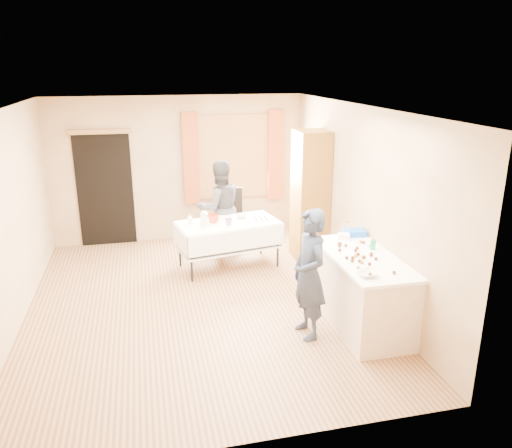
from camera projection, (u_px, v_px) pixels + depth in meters
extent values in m
cube|color=#9E7047|center=(200.00, 303.00, 6.82)|extent=(4.50, 5.50, 0.02)
cube|color=white|center=(192.00, 107.00, 6.02)|extent=(4.50, 5.50, 0.02)
cube|color=tan|center=(179.00, 169.00, 8.98)|extent=(4.50, 0.02, 2.60)
cube|color=tan|center=(237.00, 309.00, 3.86)|extent=(4.50, 0.02, 2.60)
cube|color=tan|center=(7.00, 223.00, 5.93)|extent=(0.02, 5.50, 2.60)
cube|color=tan|center=(359.00, 201.00, 6.91)|extent=(0.02, 5.50, 2.60)
cube|color=olive|center=(233.00, 157.00, 9.10)|extent=(1.32, 0.06, 1.52)
cube|color=white|center=(234.00, 157.00, 9.08)|extent=(1.20, 0.02, 1.40)
cube|color=#A95025|center=(191.00, 159.00, 8.88)|extent=(0.28, 0.06, 1.65)
cube|color=#A95025|center=(275.00, 155.00, 9.22)|extent=(0.28, 0.06, 1.65)
cube|color=black|center=(105.00, 190.00, 8.76)|extent=(0.95, 0.04, 2.00)
cube|color=olive|center=(100.00, 132.00, 8.42)|extent=(1.05, 0.06, 0.08)
cube|color=brown|center=(310.00, 196.00, 8.10)|extent=(0.50, 0.60, 2.12)
cube|color=beige|center=(362.00, 292.00, 6.14)|extent=(0.72, 1.59, 0.86)
cube|color=white|center=(364.00, 257.00, 6.00)|extent=(0.78, 1.65, 0.04)
cube|color=white|center=(228.00, 223.00, 7.82)|extent=(1.66, 1.04, 0.04)
cube|color=black|center=(232.00, 220.00, 8.92)|extent=(0.44, 0.44, 0.06)
cube|color=black|center=(231.00, 203.00, 9.02)|extent=(0.41, 0.07, 0.59)
imported|color=#1F283E|center=(309.00, 274.00, 5.78)|extent=(0.66, 0.51, 1.57)
imported|color=black|center=(220.00, 208.00, 8.39)|extent=(0.96, 0.84, 1.60)
cylinder|color=#099454|center=(373.00, 245.00, 6.18)|extent=(0.08, 0.08, 0.12)
imported|color=white|center=(367.00, 274.00, 5.41)|extent=(0.22, 0.22, 0.05)
cube|color=white|center=(344.00, 237.00, 6.54)|extent=(0.17, 0.14, 0.08)
cube|color=blue|center=(354.00, 233.00, 6.69)|extent=(0.33, 0.24, 0.08)
cylinder|color=silver|center=(204.00, 220.00, 7.52)|extent=(0.14, 0.14, 0.22)
imported|color=red|center=(213.00, 219.00, 7.76)|extent=(0.25, 0.25, 0.13)
imported|color=red|center=(229.00, 222.00, 7.65)|extent=(0.17, 0.17, 0.10)
imported|color=white|center=(241.00, 216.00, 8.02)|extent=(0.34, 0.34, 0.06)
cube|color=white|center=(261.00, 219.00, 7.90)|extent=(0.33, 0.27, 0.02)
imported|color=white|center=(190.00, 219.00, 7.72)|extent=(0.08, 0.08, 0.15)
sphere|color=#3F2314|center=(356.00, 256.00, 5.93)|extent=(0.04, 0.04, 0.04)
sphere|color=#37160A|center=(360.00, 261.00, 5.78)|extent=(0.04, 0.04, 0.04)
sphere|color=#37160A|center=(371.00, 255.00, 5.96)|extent=(0.04, 0.04, 0.04)
sphere|color=#37160A|center=(356.00, 255.00, 5.95)|extent=(0.04, 0.04, 0.04)
sphere|color=#37160A|center=(340.00, 244.00, 6.33)|extent=(0.04, 0.04, 0.04)
sphere|color=#37160A|center=(355.00, 250.00, 6.11)|extent=(0.04, 0.04, 0.04)
sphere|color=#3F2314|center=(363.00, 257.00, 5.91)|extent=(0.04, 0.04, 0.04)
sphere|color=#37160A|center=(353.00, 258.00, 5.88)|extent=(0.04, 0.04, 0.04)
sphere|color=#37160A|center=(394.00, 272.00, 5.46)|extent=(0.04, 0.04, 0.04)
sphere|color=#37160A|center=(370.00, 264.00, 5.70)|extent=(0.04, 0.04, 0.04)
sphere|color=#37160A|center=(371.00, 270.00, 5.52)|extent=(0.04, 0.04, 0.04)
sphere|color=#37160A|center=(339.00, 246.00, 6.26)|extent=(0.04, 0.04, 0.04)
sphere|color=#3F2314|center=(361.00, 242.00, 6.41)|extent=(0.04, 0.04, 0.04)
sphere|color=#37160A|center=(364.00, 242.00, 6.38)|extent=(0.04, 0.04, 0.04)
sphere|color=#37160A|center=(340.00, 250.00, 6.12)|extent=(0.04, 0.04, 0.04)
sphere|color=#37160A|center=(347.00, 258.00, 5.88)|extent=(0.04, 0.04, 0.04)
sphere|color=#37160A|center=(364.00, 257.00, 5.89)|extent=(0.04, 0.04, 0.04)
sphere|color=#37160A|center=(339.00, 243.00, 6.35)|extent=(0.04, 0.04, 0.04)
sphere|color=#3F2314|center=(362.00, 262.00, 5.74)|extent=(0.04, 0.04, 0.04)
sphere|color=#37160A|center=(357.00, 248.00, 6.19)|extent=(0.04, 0.04, 0.04)
sphere|color=#37160A|center=(358.00, 254.00, 5.99)|extent=(0.04, 0.04, 0.04)
sphere|color=#37160A|center=(371.00, 254.00, 6.01)|extent=(0.04, 0.04, 0.04)
sphere|color=#37160A|center=(368.00, 269.00, 5.55)|extent=(0.04, 0.04, 0.04)
sphere|color=#37160A|center=(371.00, 246.00, 6.25)|extent=(0.04, 0.04, 0.04)
sphere|color=#3F2314|center=(358.00, 268.00, 5.59)|extent=(0.04, 0.04, 0.04)
sphere|color=#37160A|center=(370.00, 274.00, 5.41)|extent=(0.04, 0.04, 0.04)
sphere|color=#37160A|center=(352.00, 261.00, 5.79)|extent=(0.04, 0.04, 0.04)
sphere|color=#37160A|center=(346.00, 246.00, 6.27)|extent=(0.04, 0.04, 0.04)
sphere|color=#37160A|center=(376.00, 259.00, 5.85)|extent=(0.04, 0.04, 0.04)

